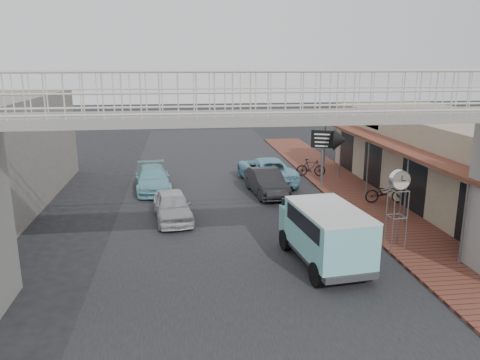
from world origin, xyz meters
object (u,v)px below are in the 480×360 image
object	(u,v)px
dark_sedan	(266,182)
arrow_sign	(338,141)
angkot_far	(153,179)
angkot_van	(325,228)
white_hatchback	(172,206)
street_clock	(399,184)
angkot_curb	(266,170)
motorcycle_near	(385,193)
motorcycle_far	(311,168)

from	to	relation	value
dark_sedan	arrow_sign	distance (m)	4.31
angkot_far	angkot_van	xyz separation A→B (m)	(6.11, -10.19, 0.67)
angkot_far	angkot_van	size ratio (longest dim) A/B	0.99
white_hatchback	street_clock	bearing A→B (deg)	-36.07
white_hatchback	angkot_van	world-z (taller)	angkot_van
angkot_curb	motorcycle_near	bearing A→B (deg)	129.07
arrow_sign	dark_sedan	bearing A→B (deg)	-149.62
angkot_curb	angkot_van	world-z (taller)	angkot_van
angkot_far	motorcycle_near	size ratio (longest dim) A/B	2.27
dark_sedan	angkot_van	distance (m)	8.62
white_hatchback	angkot_curb	xyz separation A→B (m)	(5.09, 5.75, 0.10)
angkot_far	arrow_sign	world-z (taller)	arrow_sign
street_clock	arrow_sign	xyz separation A→B (m)	(0.59, 8.20, 0.14)
arrow_sign	angkot_curb	bearing A→B (deg)	173.64
dark_sedan	motorcycle_near	world-z (taller)	dark_sedan
angkot_van	motorcycle_far	xyz separation A→B (m)	(2.85, 11.78, -0.68)
angkot_curb	angkot_van	size ratio (longest dim) A/B	1.21
motorcycle_far	arrow_sign	distance (m)	3.43
dark_sedan	street_clock	xyz separation A→B (m)	(3.21, -7.73, 1.82)
street_clock	arrow_sign	bearing A→B (deg)	82.77
street_clock	dark_sedan	bearing A→B (deg)	109.47
white_hatchback	arrow_sign	bearing A→B (deg)	17.26
motorcycle_far	arrow_sign	bearing A→B (deg)	-157.01
street_clock	angkot_van	bearing A→B (deg)	-166.35
angkot_far	motorcycle_near	distance (m)	11.69
motorcycle_near	arrow_sign	xyz separation A→B (m)	(-1.43, 2.89, 2.03)
angkot_curb	arrow_sign	xyz separation A→B (m)	(3.39, -1.93, 1.90)
angkot_far	street_clock	world-z (taller)	street_clock
motorcycle_near	angkot_far	bearing A→B (deg)	77.14
angkot_curb	dark_sedan	bearing A→B (deg)	74.30
white_hatchback	dark_sedan	bearing A→B (deg)	28.60
angkot_curb	angkot_far	distance (m)	6.22
motorcycle_near	dark_sedan	bearing A→B (deg)	72.47
angkot_curb	angkot_far	world-z (taller)	angkot_curb
angkot_far	motorcycle_near	world-z (taller)	angkot_far
angkot_van	motorcycle_far	bearing A→B (deg)	70.10
angkot_van	angkot_curb	bearing A→B (deg)	83.44
angkot_curb	arrow_sign	bearing A→B (deg)	144.41
white_hatchback	motorcycle_near	xyz separation A→B (m)	(9.91, 0.93, -0.03)
white_hatchback	motorcycle_near	world-z (taller)	white_hatchback
angkot_curb	angkot_van	xyz separation A→B (m)	(-0.05, -10.99, 0.56)
angkot_curb	motorcycle_far	size ratio (longest dim) A/B	3.09
angkot_van	arrow_sign	bearing A→B (deg)	62.90
dark_sedan	angkot_curb	bearing A→B (deg)	74.40
angkot_far	motorcycle_far	world-z (taller)	angkot_far
angkot_curb	angkot_van	bearing A→B (deg)	83.78
street_clock	arrow_sign	size ratio (longest dim) A/B	0.92
motorcycle_near	street_clock	size ratio (longest dim) A/B	0.66
white_hatchback	dark_sedan	size ratio (longest dim) A/B	0.92
dark_sedan	street_clock	bearing A→B (deg)	-73.30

